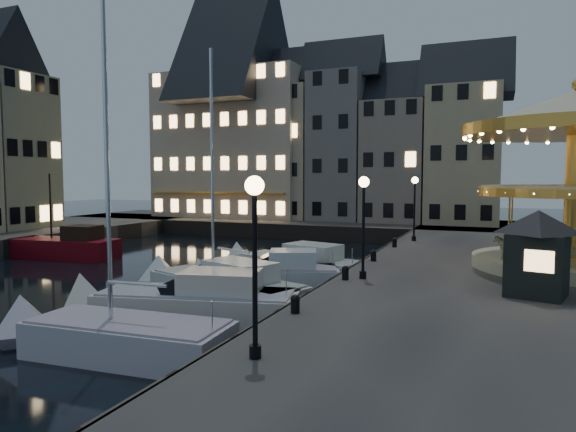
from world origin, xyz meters
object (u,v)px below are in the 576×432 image
at_px(motorboat_a, 113,339).
at_px(carousel, 576,145).
at_px(streetlamp_c, 415,199).
at_px(red_fishing_boat, 66,248).
at_px(bollard_d, 394,242).
at_px(motorboat_d, 270,277).
at_px(ticket_kiosk, 538,238).
at_px(motorboat_c, 219,287).
at_px(motorboat_b, 188,304).
at_px(bollard_b, 345,272).
at_px(motorboat_e, 294,266).
at_px(bollard_c, 373,255).
at_px(streetlamp_b, 364,212).
at_px(bollard_a, 295,303).
at_px(streetlamp_a, 255,240).

distance_m(motorboat_a, carousel, 20.59).
bearing_deg(streetlamp_c, red_fishing_boat, -160.15).
xyz_separation_m(bollard_d, motorboat_d, (-4.44, -8.11, -0.97)).
bearing_deg(red_fishing_boat, ticket_kiosk, -12.70).
height_order(bollard_d, motorboat_c, motorboat_c).
distance_m(motorboat_b, carousel, 18.07).
relative_size(bollard_b, motorboat_e, 0.07).
bearing_deg(motorboat_a, bollard_d, 74.44).
bearing_deg(motorboat_c, motorboat_e, 80.91).
height_order(bollard_b, bollard_c, same).
bearing_deg(bollard_c, ticket_kiosk, -36.84).
bearing_deg(motorboat_c, bollard_d, 63.65).
xyz_separation_m(streetlamp_c, ticket_kiosk, (6.35, -14.21, -0.69)).
height_order(bollard_b, motorboat_c, motorboat_c).
relative_size(motorboat_b, motorboat_d, 1.27).
height_order(bollard_d, red_fishing_boat, red_fishing_boat).
relative_size(streetlamp_b, ticket_kiosk, 1.22).
bearing_deg(carousel, streetlamp_c, 136.01).
xyz_separation_m(streetlamp_c, motorboat_a, (-5.68, -21.75, -3.48)).
bearing_deg(red_fishing_boat, motorboat_a, -40.75).
xyz_separation_m(bollard_c, motorboat_a, (-5.08, -12.75, -1.06)).
bearing_deg(motorboat_e, motorboat_a, -92.47).
distance_m(bollard_a, motorboat_b, 5.56).
height_order(streetlamp_b, carousel, carousel).
bearing_deg(streetlamp_c, bollard_b, -92.45).
xyz_separation_m(red_fishing_boat, ticket_kiosk, (28.14, -6.34, 2.63)).
height_order(motorboat_a, red_fishing_boat, motorboat_a).
distance_m(bollard_a, motorboat_d, 9.10).
bearing_deg(motorboat_c, motorboat_a, -86.60).
bearing_deg(streetlamp_a, carousel, 62.49).
height_order(motorboat_b, carousel, carousel).
distance_m(bollard_b, motorboat_a, 9.32).
xyz_separation_m(motorboat_c, red_fishing_boat, (-15.69, 6.74, 0.02)).
bearing_deg(bollard_d, motorboat_b, -110.01).
xyz_separation_m(motorboat_a, motorboat_d, (0.64, 10.13, 0.10)).
bearing_deg(carousel, motorboat_a, -134.87).
distance_m(bollard_d, carousel, 11.10).
xyz_separation_m(streetlamp_a, streetlamp_b, (0.00, 10.00, 0.00)).
height_order(streetlamp_c, motorboat_e, streetlamp_c).
xyz_separation_m(bollard_d, ticket_kiosk, (6.95, -10.71, 1.73)).
bearing_deg(red_fishing_boat, streetlamp_a, -35.66).
relative_size(motorboat_c, ticket_kiosk, 3.50).
distance_m(bollard_b, red_fishing_boat, 22.08).
height_order(motorboat_b, motorboat_c, motorboat_c).
height_order(streetlamp_c, bollard_c, streetlamp_c).
bearing_deg(bollard_b, motorboat_d, 151.73).
relative_size(motorboat_b, motorboat_c, 0.73).
xyz_separation_m(streetlamp_b, motorboat_d, (-5.04, 1.89, -3.38)).
bearing_deg(motorboat_e, motorboat_d, -88.92).
height_order(streetlamp_a, bollard_d, streetlamp_a).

